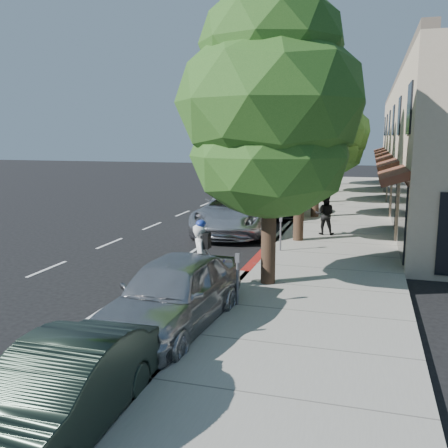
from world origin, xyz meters
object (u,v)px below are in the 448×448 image
at_px(street_tree_2, 317,123).
at_px(silver_suv, 235,212).
at_px(dark_sedan, 289,203).
at_px(near_car_a, 173,293).
at_px(near_car_b, 59,393).
at_px(dark_suv_far, 289,183).
at_px(street_tree_5, 339,132).
at_px(street_tree_4, 334,135).
at_px(bicycle, 205,277).
at_px(pedestrian, 325,214).
at_px(white_pickup, 284,183).
at_px(cyclist, 201,259).
at_px(street_tree_1, 301,114).
at_px(street_tree_3, 327,131).
at_px(street_tree_0, 271,107).

bearing_deg(street_tree_2, silver_suv, -123.86).
distance_m(dark_sedan, near_car_a, 15.98).
distance_m(dark_sedan, near_car_b, 20.14).
bearing_deg(dark_suv_far, dark_sedan, -82.69).
xyz_separation_m(street_tree_5, silver_suv, (-2.98, -22.43, -3.57)).
distance_m(street_tree_4, bicycle, 25.32).
relative_size(street_tree_2, pedestrian, 4.50).
xyz_separation_m(bicycle, pedestrian, (2.37, 8.45, 0.52)).
height_order(bicycle, white_pickup, white_pickup).
relative_size(bicycle, pedestrian, 1.05).
xyz_separation_m(cyclist, dark_suv_far, (-1.50, 24.50, -0.22)).
bearing_deg(pedestrian, street_tree_5, -88.32).
xyz_separation_m(silver_suv, pedestrian, (3.86, -0.12, 0.09)).
bearing_deg(silver_suv, near_car_b, -89.44).
xyz_separation_m(street_tree_1, white_pickup, (-3.10, 15.31, -4.02)).
height_order(silver_suv, white_pickup, white_pickup).
height_order(cyclist, near_car_b, cyclist).
bearing_deg(street_tree_1, near_car_b, -95.85).
bearing_deg(bicycle, street_tree_3, -5.82).
height_order(cyclist, white_pickup, cyclist).
distance_m(street_tree_1, street_tree_2, 6.00).
distance_m(street_tree_3, pedestrian, 11.14).
relative_size(silver_suv, dark_sedan, 1.47).
xyz_separation_m(street_tree_1, street_tree_4, (0.00, 18.00, -0.74)).
bearing_deg(bicycle, dark_sedan, -1.72).
height_order(street_tree_4, street_tree_5, street_tree_5).
bearing_deg(street_tree_4, street_tree_1, -90.00).
distance_m(street_tree_4, silver_suv, 17.03).
bearing_deg(near_car_a, street_tree_3, 89.91).
bearing_deg(near_car_a, silver_suv, 101.74).
distance_m(near_car_a, pedestrian, 11.18).
height_order(street_tree_3, near_car_b, street_tree_3).
bearing_deg(street_tree_0, white_pickup, 98.28).
relative_size(silver_suv, near_car_a, 1.36).
relative_size(street_tree_0, near_car_a, 1.69).
bearing_deg(street_tree_3, near_car_a, -93.73).
xyz_separation_m(cyclist, bicycle, (0.11, 0.00, -0.48)).
distance_m(silver_suv, dark_sedan, 5.16).
relative_size(street_tree_2, street_tree_3, 1.03).
distance_m(street_tree_0, street_tree_4, 24.01).
xyz_separation_m(street_tree_4, near_car_a, (-1.40, -27.50, -3.40)).
bearing_deg(street_tree_3, street_tree_0, -90.00).
height_order(street_tree_5, dark_suv_far, street_tree_5).
distance_m(white_pickup, pedestrian, 14.42).
bearing_deg(street_tree_1, dark_suv_far, 100.05).
relative_size(street_tree_2, silver_suv, 1.16).
height_order(street_tree_1, street_tree_2, street_tree_1).
distance_m(street_tree_4, cyclist, 25.26).
height_order(dark_sedan, near_car_a, near_car_a).
bearing_deg(near_car_b, street_tree_5, 85.58).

